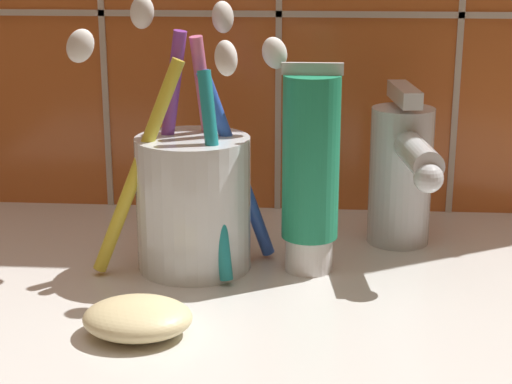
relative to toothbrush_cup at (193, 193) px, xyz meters
The scene contains 5 objects.
sink_counter 9.06cm from the toothbrush_cup, 55.00° to the right, with size 57.57×39.28×2.00cm, color silver.
toothbrush_cup is the anchor object (origin of this frame).
toothpaste_tube 8.19cm from the toothbrush_cup, ahead, with size 4.05×3.85×14.36cm.
sink_faucet 15.71cm from the toothbrush_cup, 20.32° to the left, with size 4.64×12.36×11.86cm.
soap_bar 11.90cm from the toothbrush_cup, 99.19° to the right, with size 6.38×5.22×2.09cm, color beige.
Camera 1 is at (4.54, -50.28, 24.13)cm, focal length 60.00 mm.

